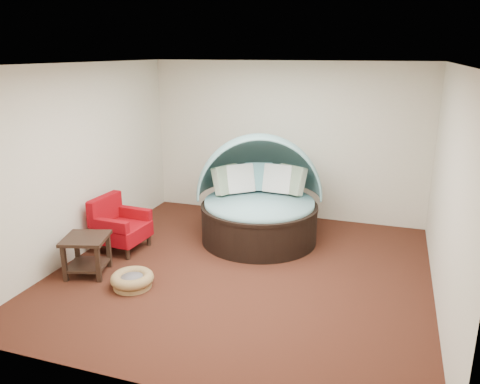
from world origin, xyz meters
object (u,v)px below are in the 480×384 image
(canopy_daybed, at_px, (259,192))
(red_armchair, at_px, (119,225))
(pet_basket, at_px, (132,280))
(side_table, at_px, (87,250))

(canopy_daybed, bearing_deg, red_armchair, -167.55)
(red_armchair, bearing_deg, pet_basket, -47.50)
(pet_basket, bearing_deg, side_table, 169.63)
(canopy_daybed, distance_m, pet_basket, 2.50)
(pet_basket, bearing_deg, canopy_daybed, 63.01)
(pet_basket, bearing_deg, red_armchair, 128.92)
(pet_basket, distance_m, side_table, 0.83)
(canopy_daybed, relative_size, side_table, 3.38)
(canopy_daybed, relative_size, red_armchair, 2.85)
(pet_basket, distance_m, red_armchair, 1.35)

